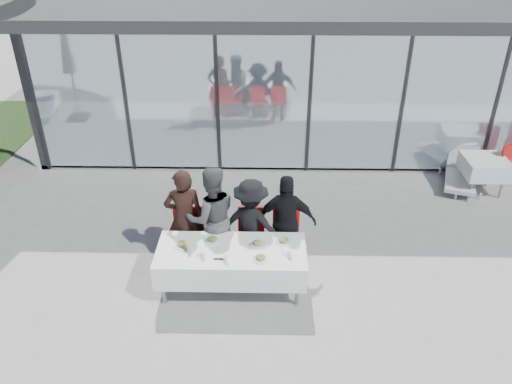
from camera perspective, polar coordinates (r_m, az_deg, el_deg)
ground at (r=7.99m, az=0.16°, el=-11.07°), size 90.00×90.00×0.00m
pavilion at (r=14.65m, az=9.00°, el=17.43°), size 14.80×8.80×3.44m
dining_table at (r=7.68m, az=-2.82°, el=-7.87°), size 2.26×0.96×0.75m
diner_a at (r=8.13m, az=-8.15°, el=-2.93°), size 0.71×0.71×1.74m
diner_chair_a at (r=8.37m, az=-7.93°, el=-4.59°), size 0.44×0.44×0.97m
diner_b at (r=8.07m, az=-5.07°, el=-2.89°), size 1.07×1.07×1.77m
diner_chair_b at (r=8.31m, az=-4.92°, el=-4.65°), size 0.44×0.44×0.97m
diner_c at (r=8.09m, az=-0.57°, el=-3.58°), size 1.26×1.26×1.55m
diner_chair_c at (r=8.27m, az=-0.55°, el=-4.71°), size 0.44×0.44×0.97m
diner_d at (r=8.07m, az=3.51°, el=-3.38°), size 1.03×1.03×1.63m
diner_chair_d at (r=8.28m, az=3.43°, el=-4.75°), size 0.44×0.44×0.97m
plate_a at (r=7.70m, az=-8.48°, el=-5.92°), size 0.24×0.24×0.07m
plate_b at (r=7.74m, az=-4.98°, el=-5.41°), size 0.24×0.24×0.07m
plate_c at (r=7.63m, az=0.19°, el=-5.90°), size 0.24×0.24×0.07m
plate_d at (r=7.70m, az=3.16°, el=-5.57°), size 0.24×0.24×0.07m
plate_extra at (r=7.34m, az=0.53°, el=-7.55°), size 0.24×0.24×0.07m
juice_bottle at (r=7.53m, az=-7.70°, el=-6.22°), size 0.06×0.06×0.16m
drinking_glasses at (r=7.34m, az=-1.91°, el=-7.30°), size 1.35×0.19×0.10m
folded_eyeglasses at (r=7.37m, az=-4.33°, el=-7.64°), size 0.14×0.03×0.01m
spare_table_right at (r=11.33m, az=24.68°, el=2.62°), size 0.86×0.86×0.74m
spare_chair_b at (r=11.79m, az=26.14°, el=3.23°), size 0.62×0.62×0.97m
lounger at (r=11.60m, az=22.39°, el=2.10°), size 1.00×1.45×0.72m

